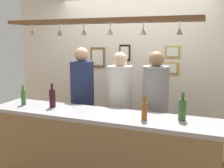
# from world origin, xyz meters

# --- Properties ---
(back_wall) EXTENTS (4.40, 0.06, 2.60)m
(back_wall) POSITION_xyz_m (0.00, 1.10, 1.30)
(back_wall) COLOR silver
(back_wall) RESTS_ON ground_plane
(bar_counter) EXTENTS (2.70, 0.55, 1.02)m
(bar_counter) POSITION_xyz_m (0.00, -0.50, 0.69)
(bar_counter) COLOR #99999E
(bar_counter) RESTS_ON ground_plane
(overhead_glass_rack) EXTENTS (2.20, 0.36, 0.04)m
(overhead_glass_rack) POSITION_xyz_m (0.00, -0.30, 2.05)
(overhead_glass_rack) COLOR brown
(hanging_wineglass_far_left) EXTENTS (0.07, 0.07, 0.13)m
(hanging_wineglass_far_left) POSITION_xyz_m (-0.88, -0.32, 1.94)
(hanging_wineglass_far_left) COLOR silver
(hanging_wineglass_far_left) RESTS_ON overhead_glass_rack
(hanging_wineglass_left) EXTENTS (0.07, 0.07, 0.13)m
(hanging_wineglass_left) POSITION_xyz_m (-0.54, -0.25, 1.94)
(hanging_wineglass_left) COLOR silver
(hanging_wineglass_left) RESTS_ON overhead_glass_rack
(hanging_wineglass_center_left) EXTENTS (0.07, 0.07, 0.13)m
(hanging_wineglass_center_left) POSITION_xyz_m (-0.17, -0.34, 1.94)
(hanging_wineglass_center_left) COLOR silver
(hanging_wineglass_center_left) RESTS_ON overhead_glass_rack
(hanging_wineglass_center) EXTENTS (0.07, 0.07, 0.13)m
(hanging_wineglass_center) POSITION_xyz_m (0.16, -0.36, 1.94)
(hanging_wineglass_center) COLOR silver
(hanging_wineglass_center) RESTS_ON overhead_glass_rack
(hanging_wineglass_center_right) EXTENTS (0.07, 0.07, 0.13)m
(hanging_wineglass_center_right) POSITION_xyz_m (0.52, -0.37, 1.94)
(hanging_wineglass_center_right) COLOR silver
(hanging_wineglass_center_right) RESTS_ON overhead_glass_rack
(hanging_wineglass_right) EXTENTS (0.07, 0.07, 0.13)m
(hanging_wineglass_right) POSITION_xyz_m (0.87, -0.29, 1.94)
(hanging_wineglass_right) COLOR silver
(hanging_wineglass_right) RESTS_ON overhead_glass_rack
(person_left_navy_shirt) EXTENTS (0.34, 0.34, 1.74)m
(person_left_navy_shirt) POSITION_xyz_m (-0.54, 0.31, 1.05)
(person_left_navy_shirt) COLOR #2D334C
(person_left_navy_shirt) RESTS_ON ground_plane
(person_middle_white_patterned_shirt) EXTENTS (0.34, 0.34, 1.69)m
(person_middle_white_patterned_shirt) POSITION_xyz_m (0.03, 0.31, 1.02)
(person_middle_white_patterned_shirt) COLOR #2D334C
(person_middle_white_patterned_shirt) RESTS_ON ground_plane
(person_right_grey_shirt) EXTENTS (0.34, 0.34, 1.70)m
(person_right_grey_shirt) POSITION_xyz_m (0.52, 0.31, 1.03)
(person_right_grey_shirt) COLOR #2D334C
(person_right_grey_shirt) RESTS_ON ground_plane
(bottle_wine_dark_red) EXTENTS (0.08, 0.08, 0.30)m
(bottle_wine_dark_red) POSITION_xyz_m (-0.64, -0.31, 1.14)
(bottle_wine_dark_red) COLOR #380F19
(bottle_wine_dark_red) RESTS_ON bar_counter
(bottle_beer_green_import) EXTENTS (0.06, 0.06, 0.26)m
(bottle_beer_green_import) POSITION_xyz_m (-1.05, -0.35, 1.12)
(bottle_beer_green_import) COLOR #336B2D
(bottle_beer_green_import) RESTS_ON bar_counter
(bottle_champagne_green) EXTENTS (0.08, 0.08, 0.30)m
(bottle_champagne_green) POSITION_xyz_m (0.93, -0.27, 1.14)
(bottle_champagne_green) COLOR #2D5623
(bottle_champagne_green) RESTS_ON bar_counter
(bottle_beer_amber_tall) EXTENTS (0.06, 0.06, 0.26)m
(bottle_beer_amber_tall) POSITION_xyz_m (0.56, -0.41, 1.12)
(bottle_beer_amber_tall) COLOR brown
(bottle_beer_amber_tall) RESTS_ON bar_counter
(picture_frame_lower_pair) EXTENTS (0.30, 0.02, 0.18)m
(picture_frame_lower_pair) POSITION_xyz_m (0.57, 1.06, 1.41)
(picture_frame_lower_pair) COLOR #B29338
(picture_frame_lower_pair) RESTS_ON back_wall
(picture_frame_upper_small) EXTENTS (0.22, 0.02, 0.18)m
(picture_frame_upper_small) POSITION_xyz_m (0.62, 1.06, 1.66)
(picture_frame_upper_small) COLOR #B29338
(picture_frame_upper_small) RESTS_ON back_wall
(picture_frame_crest) EXTENTS (0.18, 0.02, 0.26)m
(picture_frame_crest) POSITION_xyz_m (-0.15, 1.06, 1.63)
(picture_frame_crest) COLOR black
(picture_frame_crest) RESTS_ON back_wall
(picture_frame_caricature) EXTENTS (0.26, 0.02, 0.34)m
(picture_frame_caricature) POSITION_xyz_m (-0.63, 1.06, 1.54)
(picture_frame_caricature) COLOR brown
(picture_frame_caricature) RESTS_ON back_wall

